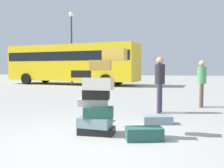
{
  "coord_description": "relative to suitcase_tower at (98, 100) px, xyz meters",
  "views": [
    {
      "loc": [
        1.12,
        -4.32,
        1.36
      ],
      "look_at": [
        -0.1,
        2.32,
        0.92
      ],
      "focal_mm": 39.87,
      "sensor_mm": 36.0,
      "label": 1
    }
  ],
  "objects": [
    {
      "name": "suitcase_slate_right_side",
      "position": [
        1.2,
        1.21,
        -0.61
      ],
      "size": [
        0.75,
        0.47,
        0.19
      ],
      "primitive_type": "cube",
      "rotation": [
        0.0,
        0.0,
        0.21
      ],
      "color": "gray",
      "rests_on": "ground"
    },
    {
      "name": "parked_bus",
      "position": [
        -5.64,
        14.31,
        1.13
      ],
      "size": [
        11.17,
        4.69,
        3.15
      ],
      "rotation": [
        0.0,
        0.0,
        -0.21
      ],
      "color": "yellow",
      "rests_on": "ground"
    },
    {
      "name": "lamp_post",
      "position": [
        -5.23,
        13.18,
        2.96
      ],
      "size": [
        0.36,
        0.36,
        5.53
      ],
      "color": "#333338",
      "rests_on": "ground"
    },
    {
      "name": "suitcase_tower",
      "position": [
        0.0,
        0.0,
        0.0
      ],
      "size": [
        1.11,
        0.66,
        1.74
      ],
      "color": "black",
      "rests_on": "ground"
    },
    {
      "name": "person_tourist_with_camera",
      "position": [
        1.25,
        2.73,
        0.31
      ],
      "size": [
        0.3,
        0.34,
        1.69
      ],
      "rotation": [
        0.0,
        0.0,
        -1.76
      ],
      "color": "#3F334C",
      "rests_on": "ground"
    },
    {
      "name": "person_bearded_onlooker",
      "position": [
        2.68,
        4.08,
        0.26
      ],
      "size": [
        0.3,
        0.33,
        1.62
      ],
      "rotation": [
        0.0,
        0.0,
        -1.81
      ],
      "color": "brown",
      "rests_on": "ground"
    },
    {
      "name": "suitcase_teal_left_side",
      "position": [
        0.95,
        -0.22,
        -0.58
      ],
      "size": [
        0.75,
        0.5,
        0.24
      ],
      "primitive_type": "cube",
      "rotation": [
        0.0,
        0.0,
        0.27
      ],
      "color": "#26594C",
      "rests_on": "ground"
    },
    {
      "name": "suitcase_cream_white_trunk",
      "position": [
        -0.38,
        1.28,
        -0.61
      ],
      "size": [
        0.62,
        0.31,
        0.19
      ],
      "primitive_type": "cube",
      "rotation": [
        0.0,
        0.0,
        0.03
      ],
      "color": "beige",
      "rests_on": "ground"
    },
    {
      "name": "ground_plane",
      "position": [
        0.07,
        -0.53,
        -0.7
      ],
      "size": [
        80.0,
        80.0,
        0.0
      ],
      "primitive_type": "plane",
      "color": "#9E9E99"
    }
  ]
}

